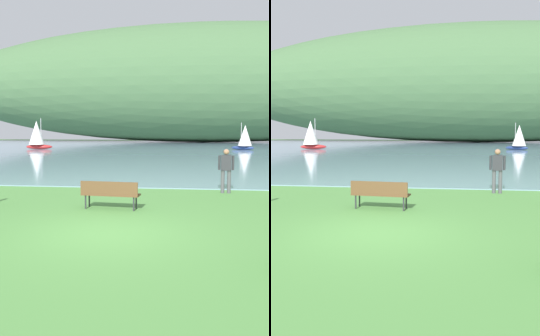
# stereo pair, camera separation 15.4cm
# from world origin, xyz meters

# --- Properties ---
(ground_plane) EXTENTS (200.00, 200.00, 0.00)m
(ground_plane) POSITION_xyz_m (0.00, 0.00, 0.00)
(ground_plane) COLOR #518E42
(bay_water) EXTENTS (180.00, 80.00, 0.04)m
(bay_water) POSITION_xyz_m (0.00, 47.38, 0.02)
(bay_water) COLOR #7A99B2
(bay_water) RESTS_ON ground
(distant_hillside) EXTENTS (114.13, 28.00, 24.32)m
(distant_hillside) POSITION_xyz_m (5.55, 76.21, 12.20)
(distant_hillside) COLOR #42663D
(distant_hillside) RESTS_ON bay_water
(park_bench_near_camera) EXTENTS (1.84, 0.67, 0.88)m
(park_bench_near_camera) POSITION_xyz_m (-0.45, 2.83, 0.52)
(park_bench_near_camera) COLOR brown
(park_bench_near_camera) RESTS_ON ground
(person_at_shoreline) EXTENTS (0.61, 0.24, 1.71)m
(person_at_shoreline) POSITION_xyz_m (3.39, 6.55, 0.98)
(person_at_shoreline) COLOR #4C4C51
(person_at_shoreline) RESTS_ON ground
(sailboat_nearest_to_shore) EXTENTS (2.95, 2.32, 3.41)m
(sailboat_nearest_to_shore) POSITION_xyz_m (9.25, 42.26, 1.64)
(sailboat_nearest_to_shore) COLOR navy
(sailboat_nearest_to_shore) RESTS_ON bay_water
(sailboat_mid_bay) EXTENTS (3.52, 2.27, 4.02)m
(sailboat_mid_bay) POSITION_xyz_m (-17.44, 41.11, 1.93)
(sailboat_mid_bay) COLOR #B22323
(sailboat_mid_bay) RESTS_ON bay_water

